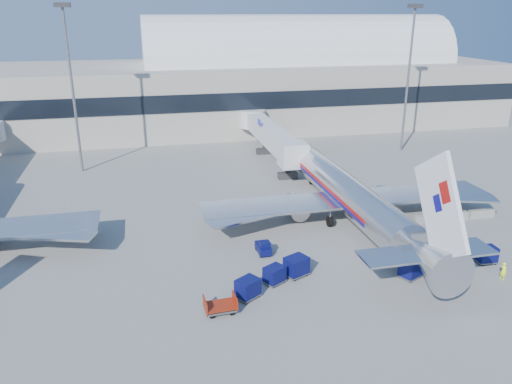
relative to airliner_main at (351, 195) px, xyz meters
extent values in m
plane|color=gray|center=(-10.00, -4.51, -2.93)|extent=(260.00, 260.00, 0.00)
cube|color=#B2AA9E|center=(-35.00, 51.49, 3.07)|extent=(170.00, 28.00, 12.00)
cube|color=black|center=(-35.00, 37.54, 4.07)|extent=(170.00, 0.40, 3.00)
cylinder|color=white|center=(10.00, 51.49, 9.07)|extent=(60.00, 18.00, 18.00)
cylinder|color=silver|center=(0.00, 1.49, -0.03)|extent=(3.80, 28.00, 3.80)
sphere|color=silver|center=(0.00, 15.49, -0.03)|extent=(3.72, 3.72, 3.72)
cone|color=silver|center=(0.00, -15.51, 0.37)|extent=(3.80, 6.00, 3.80)
cube|color=#B5100D|center=(0.00, 2.49, 0.22)|extent=(3.85, 20.16, 0.32)
cube|color=navy|center=(0.00, 2.49, -0.15)|extent=(3.85, 20.16, 0.32)
cube|color=white|center=(0.00, -16.01, 4.77)|extent=(0.35, 7.79, 8.74)
cube|color=silver|center=(0.00, -15.01, 0.57)|extent=(11.00, 3.00, 0.18)
cube|color=silver|center=(0.00, 0.49, -0.63)|extent=(32.00, 5.00, 0.28)
cylinder|color=#B7B7BC|center=(-5.50, 1.99, -1.58)|extent=(2.10, 3.80, 2.10)
cylinder|color=#B7B7BC|center=(5.50, 1.99, -1.58)|extent=(2.10, 3.80, 2.10)
cylinder|color=black|center=(0.00, 12.49, -2.48)|extent=(0.40, 0.90, 0.90)
cube|color=silver|center=(-2.40, 25.49, 1.07)|extent=(2.70, 24.00, 2.70)
cube|color=silver|center=(-2.40, 13.29, 1.07)|extent=(3.40, 3.20, 3.20)
cylinder|color=silver|center=(-2.40, 36.99, 1.07)|extent=(4.40, 4.40, 3.00)
cube|color=#2D2D30|center=(-2.40, 15.49, -1.13)|extent=(0.50, 0.50, 3.00)
cube|color=#2D2D30|center=(-2.40, 15.49, -2.48)|extent=(2.60, 1.00, 0.90)
cube|color=#2D2D30|center=(-2.40, 28.49, -1.13)|extent=(0.50, 0.50, 3.00)
cube|color=#2D2D30|center=(-2.40, 28.49, -2.48)|extent=(2.60, 1.00, 0.90)
cube|color=#1B2597|center=(-4.00, 25.49, 2.87)|extent=(0.12, 1.40, 0.90)
cylinder|color=slate|center=(-30.00, 25.49, 8.07)|extent=(0.36, 0.36, 22.00)
cube|color=#2D2D30|center=(-30.00, 25.49, 19.37)|extent=(2.00, 1.20, 0.60)
cylinder|color=slate|center=(20.00, 25.49, 8.07)|extent=(0.36, 0.36, 22.00)
cube|color=#2D2D30|center=(20.00, 25.49, 19.37)|extent=(2.00, 1.20, 0.60)
cube|color=#9E9E96|center=(8.00, -2.51, -2.48)|extent=(3.00, 0.55, 0.90)
cube|color=#9E9E96|center=(11.30, -2.51, -2.48)|extent=(3.00, 0.55, 0.90)
cube|color=#9E9E96|center=(14.60, -2.51, -2.48)|extent=(3.00, 0.55, 0.90)
cube|color=#090C45|center=(-8.94, -9.62, -2.44)|extent=(2.23, 1.58, 0.66)
cube|color=#090C45|center=(-9.35, -9.75, -1.92)|extent=(1.02, 1.08, 0.61)
cylinder|color=black|center=(-8.39, -9.03, -2.68)|extent=(0.53, 0.33, 0.49)
cube|color=#090C45|center=(2.14, -7.87, -2.39)|extent=(2.49, 1.77, 0.73)
cube|color=#090C45|center=(1.67, -7.72, -1.80)|extent=(1.14, 1.21, 0.69)
cylinder|color=black|center=(3.02, -7.70, -2.65)|extent=(0.59, 0.38, 0.55)
cube|color=#090C45|center=(-11.01, -5.51, -2.41)|extent=(1.18, 2.22, 0.71)
cube|color=#090C45|center=(-10.99, -5.98, -1.84)|extent=(0.98, 0.89, 0.66)
cylinder|color=black|center=(-11.46, -4.76, -2.66)|extent=(0.23, 0.54, 0.53)
cube|color=#090C45|center=(-9.25, -10.27, -1.94)|extent=(2.32, 2.11, 1.51)
cube|color=slate|center=(-9.25, -10.27, -2.70)|extent=(2.43, 2.20, 0.10)
cylinder|color=black|center=(-8.82, -9.45, -2.72)|extent=(0.45, 0.33, 0.42)
cube|color=#090C45|center=(-11.41, -11.06, -2.07)|extent=(2.04, 1.91, 1.31)
cube|color=slate|center=(-11.41, -11.06, -2.73)|extent=(2.14, 1.99, 0.09)
cylinder|color=black|center=(-11.11, -10.32, -2.75)|extent=(0.39, 0.31, 0.36)
cube|color=#090C45|center=(-14.06, -12.78, -2.00)|extent=(2.22, 2.11, 1.42)
cube|color=slate|center=(-14.06, -12.78, -2.71)|extent=(2.33, 2.20, 0.10)
cylinder|color=black|center=(-13.78, -11.95, -2.73)|extent=(0.41, 0.34, 0.39)
cube|color=#090C45|center=(0.15, -12.80, -1.99)|extent=(2.20, 2.02, 1.43)
cube|color=slate|center=(0.15, -12.80, -2.71)|extent=(2.31, 2.11, 0.10)
cylinder|color=black|center=(0.54, -12.00, -2.73)|extent=(0.42, 0.32, 0.39)
cube|color=#090C45|center=(8.21, -11.87, -2.04)|extent=(1.73, 1.37, 1.35)
cube|color=slate|center=(8.21, -11.87, -2.72)|extent=(1.82, 1.42, 0.09)
cylinder|color=black|center=(8.88, -11.39, -2.74)|extent=(0.38, 0.17, 0.37)
cube|color=slate|center=(-16.52, -14.33, -2.55)|extent=(2.48, 1.75, 0.13)
cube|color=maroon|center=(-16.52, -14.33, -2.33)|extent=(2.48, 1.81, 0.09)
cylinder|color=black|center=(-15.79, -13.69, -2.71)|extent=(0.44, 0.20, 0.44)
imported|color=#E6FF1A|center=(7.69, -14.81, -2.14)|extent=(0.46, 0.63, 1.58)
camera|label=1|loc=(-21.23, -46.52, 18.50)|focal=35.00mm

